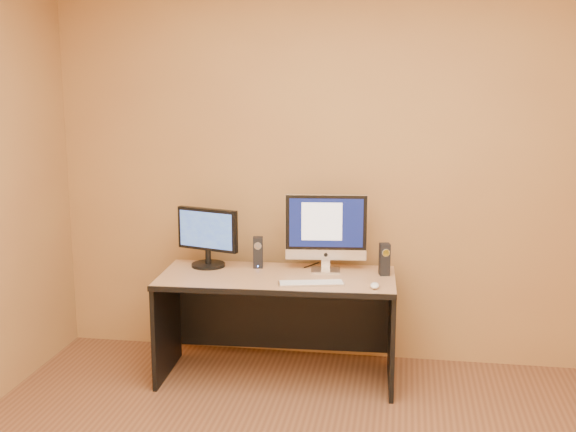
{
  "coord_description": "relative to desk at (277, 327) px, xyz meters",
  "views": [
    {
      "loc": [
        0.32,
        -2.66,
        1.89
      ],
      "look_at": [
        -0.35,
        1.44,
        1.06
      ],
      "focal_mm": 45.0,
      "sensor_mm": 36.0,
      "label": 1
    }
  ],
  "objects": [
    {
      "name": "walls",
      "position": [
        0.44,
        -1.54,
        0.97
      ],
      "size": [
        4.0,
        4.0,
        2.6
      ],
      "primitive_type": null,
      "color": "#A17741",
      "rests_on": "ground"
    },
    {
      "name": "cable_a",
      "position": [
        0.29,
        0.26,
        0.34
      ],
      "size": [
        0.08,
        0.19,
        0.01
      ],
      "primitive_type": "cylinder",
      "rotation": [
        1.57,
        0.0,
        0.36
      ],
      "color": "black",
      "rests_on": "desk"
    },
    {
      "name": "speaker_left",
      "position": [
        -0.15,
        0.18,
        0.43
      ],
      "size": [
        0.07,
        0.07,
        0.2
      ],
      "primitive_type": null,
      "rotation": [
        0.0,
        0.0,
        0.16
      ],
      "color": "black",
      "rests_on": "desk"
    },
    {
      "name": "mouse",
      "position": [
        0.6,
        -0.16,
        0.35
      ],
      "size": [
        0.05,
        0.09,
        0.03
      ],
      "primitive_type": "ellipsoid",
      "rotation": [
        0.0,
        0.0,
        0.01
      ],
      "color": "white",
      "rests_on": "desk"
    },
    {
      "name": "desk",
      "position": [
        0.0,
        0.0,
        0.0
      ],
      "size": [
        1.47,
        0.7,
        0.67
      ],
      "primitive_type": null,
      "rotation": [
        0.0,
        0.0,
        0.05
      ],
      "color": "#AC8256",
      "rests_on": "ground"
    },
    {
      "name": "imac",
      "position": [
        0.28,
        0.17,
        0.58
      ],
      "size": [
        0.53,
        0.24,
        0.5
      ],
      "primitive_type": null,
      "rotation": [
        0.0,
        0.0,
        0.11
      ],
      "color": "silver",
      "rests_on": "desk"
    },
    {
      "name": "keyboard",
      "position": [
        0.23,
        -0.15,
        0.34
      ],
      "size": [
        0.4,
        0.19,
        0.02
      ],
      "primitive_type": "cube",
      "rotation": [
        0.0,
        0.0,
        0.23
      ],
      "color": "silver",
      "rests_on": "desk"
    },
    {
      "name": "cable_b",
      "position": [
        0.18,
        0.28,
        0.34
      ],
      "size": [
        0.09,
        0.15,
        0.01
      ],
      "primitive_type": "cylinder",
      "rotation": [
        1.57,
        0.0,
        -0.51
      ],
      "color": "black",
      "rests_on": "desk"
    },
    {
      "name": "speaker_right",
      "position": [
        0.65,
        0.13,
        0.43
      ],
      "size": [
        0.07,
        0.08,
        0.2
      ],
      "primitive_type": null,
      "rotation": [
        0.0,
        0.0,
        0.24
      ],
      "color": "black",
      "rests_on": "desk"
    },
    {
      "name": "second_monitor",
      "position": [
        -0.48,
        0.15,
        0.52
      ],
      "size": [
        0.48,
        0.33,
        0.38
      ],
      "primitive_type": null,
      "rotation": [
        0.0,
        0.0,
        -0.29
      ],
      "color": "black",
      "rests_on": "desk"
    }
  ]
}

